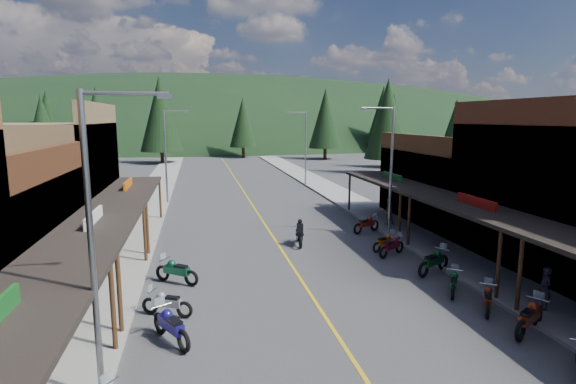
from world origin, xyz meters
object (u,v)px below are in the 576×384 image
pine_7 (48,118)px  bike_east_8 (434,260)px  bike_west_7 (167,302)px  bike_east_6 (488,298)px  bike_east_9 (392,245)px  streetlight_1 (167,152)px  bike_west_6 (171,324)px  streetlight_0 (97,236)px  bike_east_10 (385,241)px  shop_east_3 (458,186)px  bike_east_11 (366,223)px  pine_2 (160,114)px  pine_4 (325,118)px  bike_east_7 (454,282)px  pedestrian_east_a (545,288)px  pine_6 (456,122)px  pine_3 (243,122)px  pine_5 (383,115)px  streetlight_2 (389,166)px  pine_8 (43,129)px  streetlight_3 (304,145)px  pine_11 (387,119)px  pedestrian_east_b (388,211)px  pine_9 (393,124)px  bike_east_5 (530,316)px  rider_on_bike (299,234)px  shop_east_2 (567,194)px  pine_10 (97,122)px  bike_west_8 (177,270)px  shop_west_3 (38,183)px

pine_7 → bike_east_8: bearing=-62.8°
bike_west_7 → bike_east_6: bike_west_7 is taller
bike_west_7 → bike_east_9: bearing=-39.4°
streetlight_1 → bike_west_6: size_ratio=3.49×
streetlight_0 → bike_east_10: bearing=41.8°
shop_east_3 → bike_east_11: size_ratio=5.00×
pine_2 → pine_4: bearing=4.1°
bike_east_7 → pedestrian_east_a: bearing=-11.1°
pine_6 → pedestrian_east_a: size_ratio=6.64×
streetlight_1 → bike_east_8: size_ratio=3.45×
pine_3 → pine_6: 42.05m
pine_5 → bike_east_6: 80.33m
streetlight_2 → pine_8: bearing=132.1°
streetlight_3 → pine_11: size_ratio=0.65×
pine_8 → pedestrian_east_b: bearing=-44.4°
pine_11 → bike_east_7: 42.19m
pine_7 → pine_9: size_ratio=1.16×
bike_east_10 → bike_east_11: size_ratio=0.87×
pine_9 → bike_east_5: (-17.51, -49.89, -5.74)m
pine_2 → bike_east_6: 63.57m
pine_2 → rider_on_bike: size_ratio=6.41×
shop_east_2 → pine_6: pine_6 is taller
pine_10 → bike_east_10: (23.62, -44.75, -6.24)m
pine_10 → pine_4: bearing=15.5°
pine_11 → pedestrian_east_b: (-11.88, -27.47, -6.12)m
pine_7 → pedestrian_east_a: bearing=-63.2°
pine_7 → bike_west_8: (26.45, -73.62, -6.60)m
pine_9 → bike_east_6: bearing=-110.3°
bike_east_6 → bike_east_10: size_ratio=1.01×
shop_west_3 → rider_on_bike: bearing=-15.0°
bike_east_9 → pedestrian_east_a: bearing=-12.4°
pine_6 → bike_west_7: pine_6 is taller
streetlight_3 → pine_4: bearing=69.8°
pine_2 → pedestrian_east_b: (18.12, -47.47, -6.92)m
streetlight_2 → streetlight_3: 22.00m
shop_east_2 → streetlight_3: shop_east_2 is taller
streetlight_0 → pine_4: (24.95, 66.00, 2.78)m
bike_west_8 → pine_4: bearing=14.2°
pedestrian_east_b → streetlight_1: bearing=-44.1°
bike_west_8 → bike_east_5: bearing=-84.7°
pine_7 → bike_east_7: bearing=-63.9°
shop_west_3 → bike_east_7: size_ratio=5.74×
shop_east_2 → streetlight_3: size_ratio=1.36×
streetlight_0 → bike_east_5: bearing=4.7°
pine_11 → bike_east_7: size_ratio=6.53×
shop_west_3 → pine_4: 58.27m
streetlight_2 → pine_9: size_ratio=0.74×
pine_4 → rider_on_bike: 55.73m
pine_6 → bike_east_9: size_ratio=5.34×
shop_east_3 → pine_8: bearing=141.2°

